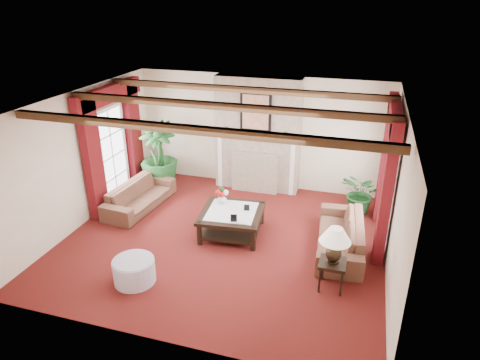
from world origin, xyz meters
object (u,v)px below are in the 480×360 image
(potted_palm, at_px, (160,169))
(sofa_left, at_px, (139,192))
(ottoman, at_px, (134,271))
(sofa_right, at_px, (341,230))
(side_table, at_px, (331,275))
(coffee_table, at_px, (232,223))

(potted_palm, bearing_deg, sofa_left, -86.62)
(sofa_left, xyz_separation_m, ottoman, (1.23, -2.42, -0.17))
(sofa_left, distance_m, ottoman, 2.72)
(sofa_right, relative_size, side_table, 4.22)
(sofa_left, height_order, ottoman, sofa_left)
(sofa_right, distance_m, side_table, 1.24)
(side_table, distance_m, ottoman, 3.23)
(potted_palm, bearing_deg, ottoman, -70.21)
(sofa_right, bearing_deg, sofa_left, -99.95)
(side_table, bearing_deg, sofa_right, 88.32)
(side_table, bearing_deg, potted_palm, 147.37)
(potted_palm, relative_size, ottoman, 2.34)
(potted_palm, height_order, coffee_table, potted_palm)
(side_table, relative_size, ottoman, 0.72)
(side_table, bearing_deg, coffee_table, 150.39)
(sofa_right, bearing_deg, side_table, -5.99)
(coffee_table, relative_size, ottoman, 1.72)
(ottoman, bearing_deg, potted_palm, 109.79)
(sofa_left, height_order, side_table, sofa_left)
(sofa_left, xyz_separation_m, potted_palm, (-0.07, 1.17, 0.08))
(coffee_table, xyz_separation_m, side_table, (2.06, -1.17, 0.00))
(sofa_right, bearing_deg, ottoman, -62.21)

